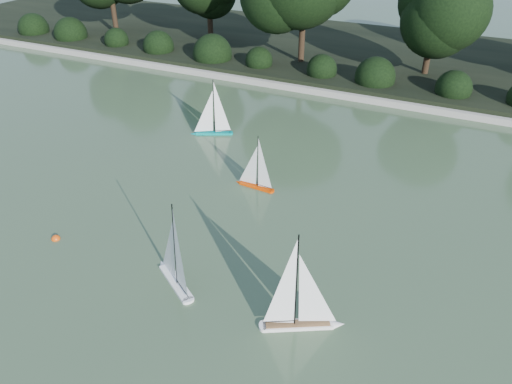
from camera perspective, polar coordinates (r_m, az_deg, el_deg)
ground at (r=7.76m, az=-3.14°, el=-12.58°), size 80.00×80.00×0.00m
pond_coping at (r=15.08m, az=13.33°, el=10.24°), size 40.00×0.35×0.18m
far_bank at (r=18.80m, az=16.34°, el=14.29°), size 40.00×8.00×0.30m
shrub_hedge at (r=15.79m, az=14.29°, el=12.49°), size 29.10×1.10×1.10m
sailboat_white_a at (r=8.07m, az=-9.53°, el=-8.57°), size 1.07×0.78×1.62m
sailboat_white_b at (r=7.28m, az=5.62°, el=-13.56°), size 1.17×0.74×1.71m
sailboat_orange at (r=10.38m, az=-0.31°, el=1.58°), size 0.93×0.22×1.27m
sailboat_teal at (r=12.71m, az=-5.30°, el=7.59°), size 1.05×0.61×1.50m
race_buoy at (r=9.66m, az=-21.89°, el=-5.01°), size 0.16×0.16×0.16m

